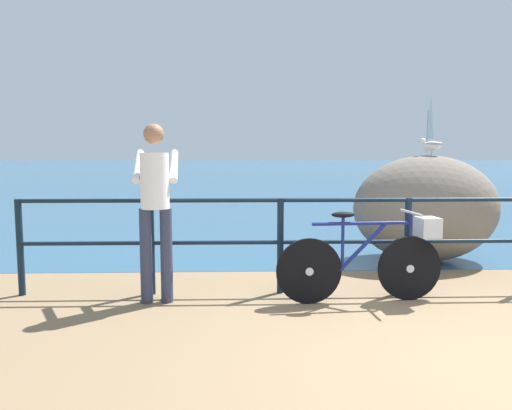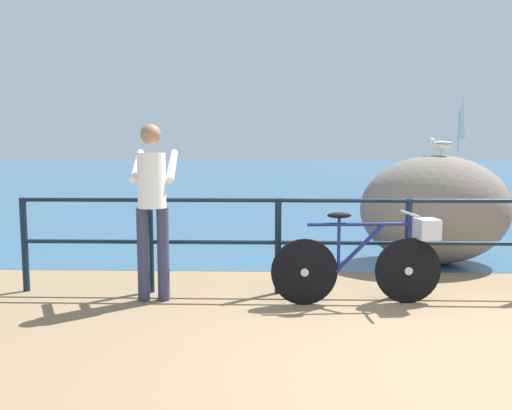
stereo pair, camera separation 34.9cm
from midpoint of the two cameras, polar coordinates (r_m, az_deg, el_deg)
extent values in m
cube|color=#846B4C|center=(23.49, 2.06, 2.29)|extent=(120.00, 120.00, 0.10)
cube|color=#2D5675|center=(51.15, -0.09, 4.40)|extent=(120.00, 90.00, 0.01)
cylinder|color=black|center=(5.80, -27.23, -4.42)|extent=(0.07, 0.07, 1.02)
cylinder|color=black|center=(5.36, -13.87, -4.73)|extent=(0.07, 0.07, 1.02)
cylinder|color=black|center=(5.25, 0.93, -4.78)|extent=(0.07, 0.07, 1.02)
cylinder|color=black|center=(5.49, 15.37, -4.52)|extent=(0.07, 0.07, 1.02)
cylinder|color=black|center=(5.43, 15.52, 0.58)|extent=(8.20, 0.04, 0.04)
cylinder|color=black|center=(5.49, 15.38, -4.11)|extent=(8.20, 0.04, 0.04)
cylinder|color=black|center=(4.93, 4.13, -7.66)|extent=(0.66, 0.09, 0.66)
cylinder|color=#B7BCC6|center=(4.93, 4.13, -7.66)|extent=(0.08, 0.06, 0.08)
cylinder|color=black|center=(5.22, 15.51, -7.09)|extent=(0.66, 0.09, 0.66)
cylinder|color=#B7BCC6|center=(5.22, 15.51, -7.09)|extent=(0.08, 0.06, 0.08)
cylinder|color=navy|center=(4.96, 10.09, -2.12)|extent=(0.99, 0.12, 0.04)
cylinder|color=navy|center=(5.01, 10.32, -4.77)|extent=(0.50, 0.08, 0.50)
cylinder|color=navy|center=(4.95, 8.02, -4.52)|extent=(0.03, 0.03, 0.53)
ellipsoid|color=black|center=(4.90, 8.07, -1.12)|extent=(0.25, 0.12, 0.06)
cylinder|color=navy|center=(5.16, 15.60, -4.01)|extent=(0.03, 0.03, 0.57)
cylinder|color=#B7BCC6|center=(5.12, 15.69, -0.87)|extent=(0.07, 0.48, 0.03)
cube|color=#B7BCC6|center=(5.21, 17.47, -2.47)|extent=(0.22, 0.26, 0.20)
cylinder|color=#333851|center=(5.07, -14.55, -5.77)|extent=(0.12, 0.12, 0.95)
ellipsoid|color=#513319|center=(5.24, -14.34, -10.30)|extent=(0.12, 0.27, 0.08)
cylinder|color=#333851|center=(5.05, -12.29, -5.76)|extent=(0.12, 0.12, 0.95)
ellipsoid|color=#513319|center=(5.22, -12.13, -10.31)|extent=(0.12, 0.27, 0.08)
cylinder|color=white|center=(4.96, -13.64, 2.74)|extent=(0.28, 0.28, 0.55)
sphere|color=#9E7051|center=(4.96, -13.77, 7.99)|extent=(0.20, 0.20, 0.20)
cylinder|color=white|center=(5.22, -15.37, 4.36)|extent=(0.13, 0.52, 0.34)
cylinder|color=white|center=(5.18, -11.41, 4.45)|extent=(0.13, 0.52, 0.34)
ellipsoid|color=slate|center=(7.12, 17.71, -0.39)|extent=(1.99, 1.44, 1.47)
cylinder|color=gold|center=(7.05, 18.32, 5.74)|extent=(0.01, 0.01, 0.06)
cylinder|color=gold|center=(7.09, 18.37, 5.74)|extent=(0.01, 0.01, 0.06)
ellipsoid|color=white|center=(7.07, 18.37, 6.51)|extent=(0.28, 0.22, 0.13)
ellipsoid|color=#9E9EA3|center=(7.07, 18.54, 6.75)|extent=(0.27, 0.22, 0.06)
sphere|color=white|center=(7.09, 17.42, 7.10)|extent=(0.08, 0.08, 0.08)
cone|color=gold|center=(7.09, 17.02, 7.07)|extent=(0.06, 0.04, 0.02)
ellipsoid|color=white|center=(42.35, 18.95, 4.20)|extent=(1.80, 4.52, 0.70)
cube|color=silver|center=(42.04, 19.07, 4.91)|extent=(0.94, 1.38, 0.36)
cylinder|color=#B2B2B7|center=(42.54, 19.00, 7.51)|extent=(0.10, 0.10, 4.20)
pyramid|color=white|center=(41.90, 19.33, 9.68)|extent=(0.24, 1.60, 3.57)
camera|label=1|loc=(0.17, -91.79, -0.19)|focal=34.55mm
camera|label=2|loc=(0.17, 88.21, 0.19)|focal=34.55mm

